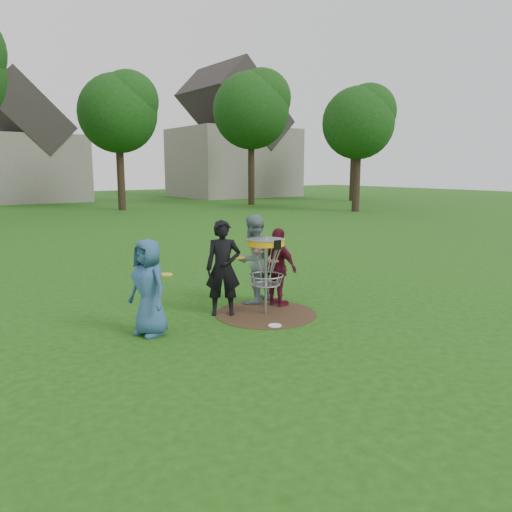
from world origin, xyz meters
TOP-DOWN VIEW (x-y plane):
  - ground at (0.00, 0.00)m, footprint 100.00×100.00m
  - dirt_patch at (0.00, 0.00)m, footprint 1.80×1.80m
  - player_blue at (-2.12, 0.15)m, footprint 0.65×0.83m
  - player_black at (-0.63, 0.40)m, footprint 0.73×0.66m
  - player_grey at (0.26, 0.76)m, footprint 0.98×0.87m
  - player_maroon at (0.51, 0.31)m, footprint 0.48×0.90m
  - disc_on_grass at (-0.29, -0.65)m, footprint 0.22×0.22m
  - disc_golf_basket at (0.00, -0.00)m, footprint 0.66×0.67m
  - held_discs at (-0.45, 0.26)m, footprint 2.34×0.59m
  - tree_row at (0.44, 20.67)m, footprint 51.20×17.42m
  - house_row at (4.78, 33.07)m, footprint 44.50×10.65m

SIDE VIEW (x-z plane):
  - ground at x=0.00m, z-range 0.00..0.00m
  - dirt_patch at x=0.00m, z-range 0.00..0.01m
  - disc_on_grass at x=-0.29m, z-range 0.00..0.02m
  - player_maroon at x=0.51m, z-range 0.00..1.47m
  - player_blue at x=-2.12m, z-range 0.00..1.50m
  - player_black at x=-0.63m, z-range 0.00..1.67m
  - player_grey at x=0.26m, z-range 0.00..1.69m
  - held_discs at x=-0.45m, z-range 0.89..1.05m
  - disc_golf_basket at x=0.00m, z-range 0.33..1.71m
  - house_row at x=4.78m, z-range -1.67..9.95m
  - tree_row at x=0.44m, z-range 1.26..11.16m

